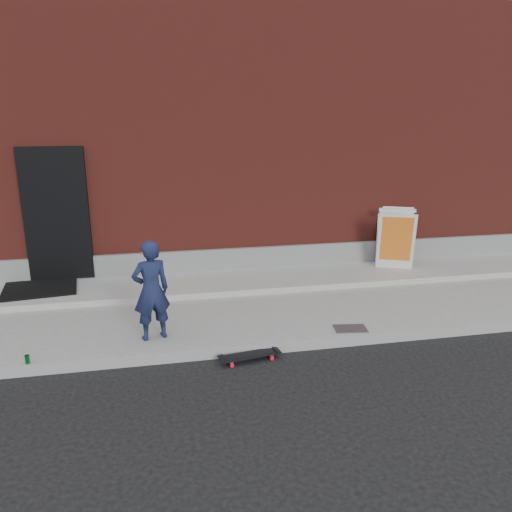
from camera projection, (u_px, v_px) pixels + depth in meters
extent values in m
plane|color=black|center=(239.00, 357.00, 6.46)|extent=(80.00, 80.00, 0.00)
cube|color=gray|center=(223.00, 309.00, 7.85)|extent=(20.00, 3.00, 0.15)
cube|color=gray|center=(216.00, 283.00, 8.66)|extent=(20.00, 1.20, 0.10)
cube|color=maroon|center=(192.00, 136.00, 12.37)|extent=(20.00, 8.00, 5.00)
cube|color=slate|center=(212.00, 260.00, 9.13)|extent=(20.00, 0.10, 0.40)
cube|color=black|center=(57.00, 215.00, 8.37)|extent=(1.05, 0.12, 2.25)
imported|color=#161D3F|center=(151.00, 290.00, 6.48)|extent=(0.56, 0.44, 1.34)
cylinder|color=red|center=(267.00, 352.00, 6.53)|extent=(0.06, 0.04, 0.05)
cylinder|color=red|center=(272.00, 358.00, 6.37)|extent=(0.06, 0.04, 0.05)
cylinder|color=red|center=(228.00, 359.00, 6.34)|extent=(0.06, 0.04, 0.05)
cylinder|color=red|center=(232.00, 365.00, 6.19)|extent=(0.06, 0.04, 0.05)
cube|color=silver|center=(269.00, 353.00, 6.44)|extent=(0.08, 0.17, 0.02)
cube|color=silver|center=(230.00, 360.00, 6.26)|extent=(0.08, 0.17, 0.02)
cube|color=black|center=(250.00, 355.00, 6.34)|extent=(0.80, 0.32, 0.02)
cube|color=silver|center=(396.00, 242.00, 9.08)|extent=(0.72, 0.53, 1.07)
cube|color=silver|center=(395.00, 236.00, 9.54)|extent=(0.72, 0.53, 1.07)
cube|color=gold|center=(396.00, 245.00, 9.07)|extent=(0.59, 0.42, 0.86)
cube|color=silver|center=(398.00, 210.00, 9.16)|extent=(0.63, 0.31, 0.05)
cylinder|color=#1B8741|center=(27.00, 359.00, 5.96)|extent=(0.07, 0.07, 0.11)
cube|color=black|center=(40.00, 288.00, 8.20)|extent=(1.25, 1.06, 0.03)
cube|color=#59595E|center=(351.00, 329.00, 6.93)|extent=(0.48, 0.34, 0.01)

